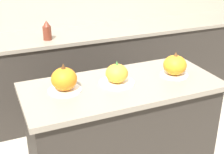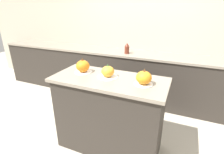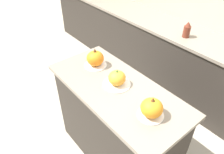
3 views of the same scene
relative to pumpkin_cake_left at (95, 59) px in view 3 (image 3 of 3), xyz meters
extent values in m
plane|color=#BCB29E|center=(0.37, -0.05, -1.02)|extent=(12.00, 12.00, 0.00)
cube|color=#2D2823|center=(0.37, -0.05, -0.56)|extent=(1.23, 0.53, 0.91)
cube|color=gray|center=(0.37, -0.05, -0.09)|extent=(1.29, 0.59, 0.03)
cube|color=#2D2823|center=(0.37, 1.30, -0.58)|extent=(6.00, 0.56, 0.88)
cube|color=gray|center=(0.37, 1.30, -0.12)|extent=(6.00, 0.60, 0.03)
cylinder|color=white|center=(0.00, 0.00, -0.07)|extent=(0.21, 0.21, 0.01)
ellipsoid|color=orange|center=(0.00, 0.00, 0.01)|extent=(0.16, 0.16, 0.14)
cone|color=#4C2D14|center=(0.00, 0.00, 0.09)|extent=(0.03, 0.03, 0.04)
cylinder|color=white|center=(0.34, -0.03, -0.07)|extent=(0.23, 0.23, 0.01)
ellipsoid|color=orange|center=(0.34, -0.03, 0.00)|extent=(0.15, 0.15, 0.12)
cone|color=#38702D|center=(0.34, -0.03, 0.07)|extent=(0.02, 0.02, 0.03)
cylinder|color=white|center=(0.76, -0.06, -0.07)|extent=(0.19, 0.19, 0.01)
ellipsoid|color=orange|center=(0.76, -0.06, 0.00)|extent=(0.16, 0.16, 0.13)
cone|color=brown|center=(0.76, -0.06, 0.08)|extent=(0.03, 0.03, 0.03)
cylinder|color=maroon|center=(0.15, 1.20, -0.04)|extent=(0.08, 0.08, 0.13)
cone|color=maroon|center=(0.15, 1.20, 0.06)|extent=(0.07, 0.07, 0.06)
camera|label=1|loc=(-0.41, -1.71, 0.79)|focal=50.00mm
camera|label=2|loc=(1.10, -1.69, 0.66)|focal=28.00mm
camera|label=3|loc=(1.41, -0.95, 1.09)|focal=35.00mm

